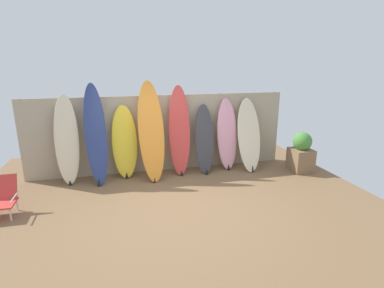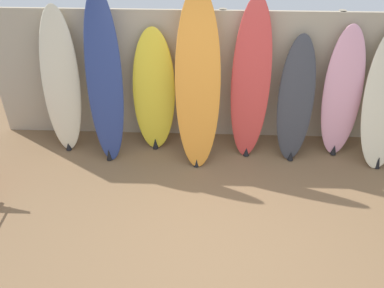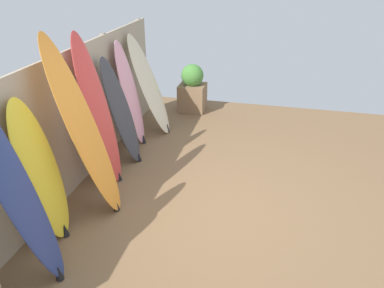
{
  "view_description": "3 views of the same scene",
  "coord_description": "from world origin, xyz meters",
  "px_view_note": "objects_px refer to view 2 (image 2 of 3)",
  "views": [
    {
      "loc": [
        -0.99,
        -4.83,
        2.55
      ],
      "look_at": [
        0.44,
        0.77,
        0.94
      ],
      "focal_mm": 28.0,
      "sensor_mm": 36.0,
      "label": 1
    },
    {
      "loc": [
        -0.18,
        -3.11,
        3.52
      ],
      "look_at": [
        -0.32,
        0.69,
        0.75
      ],
      "focal_mm": 40.0,
      "sensor_mm": 36.0,
      "label": 2
    },
    {
      "loc": [
        -3.73,
        -0.55,
        2.83
      ],
      "look_at": [
        0.28,
        0.41,
        0.75
      ],
      "focal_mm": 35.0,
      "sensor_mm": 36.0,
      "label": 3
    }
  ],
  "objects_px": {
    "surfboard_red_4": "(251,82)",
    "surfboard_pink_6": "(342,94)",
    "surfboard_yellow_2": "(154,92)",
    "surfboard_navy_1": "(104,80)",
    "surfboard_orange_3": "(198,83)",
    "surfboard_cream_0": "(61,82)",
    "surfboard_charcoal_5": "(296,100)"
  },
  "relations": [
    {
      "from": "surfboard_red_4",
      "to": "surfboard_pink_6",
      "type": "distance_m",
      "value": 1.19
    },
    {
      "from": "surfboard_yellow_2",
      "to": "surfboard_pink_6",
      "type": "bearing_deg",
      "value": -0.58
    },
    {
      "from": "surfboard_navy_1",
      "to": "surfboard_orange_3",
      "type": "relative_size",
      "value": 0.99
    },
    {
      "from": "surfboard_navy_1",
      "to": "surfboard_orange_3",
      "type": "height_order",
      "value": "surfboard_orange_3"
    },
    {
      "from": "surfboard_cream_0",
      "to": "surfboard_yellow_2",
      "type": "relative_size",
      "value": 1.17
    },
    {
      "from": "surfboard_navy_1",
      "to": "surfboard_red_4",
      "type": "xyz_separation_m",
      "value": [
        1.82,
        0.1,
        -0.04
      ]
    },
    {
      "from": "surfboard_navy_1",
      "to": "surfboard_yellow_2",
      "type": "distance_m",
      "value": 0.65
    },
    {
      "from": "surfboard_pink_6",
      "to": "surfboard_orange_3",
      "type": "bearing_deg",
      "value": -173.86
    },
    {
      "from": "surfboard_orange_3",
      "to": "surfboard_charcoal_5",
      "type": "distance_m",
      "value": 1.28
    },
    {
      "from": "surfboard_navy_1",
      "to": "surfboard_red_4",
      "type": "relative_size",
      "value": 1.04
    },
    {
      "from": "surfboard_navy_1",
      "to": "surfboard_red_4",
      "type": "bearing_deg",
      "value": 3.12
    },
    {
      "from": "surfboard_yellow_2",
      "to": "surfboard_orange_3",
      "type": "bearing_deg",
      "value": -21.13
    },
    {
      "from": "surfboard_yellow_2",
      "to": "surfboard_pink_6",
      "type": "distance_m",
      "value": 2.41
    },
    {
      "from": "surfboard_cream_0",
      "to": "surfboard_charcoal_5",
      "type": "relative_size",
      "value": 1.19
    },
    {
      "from": "surfboard_cream_0",
      "to": "surfboard_navy_1",
      "type": "distance_m",
      "value": 0.62
    },
    {
      "from": "surfboard_orange_3",
      "to": "surfboard_charcoal_5",
      "type": "xyz_separation_m",
      "value": [
        1.24,
        0.11,
        -0.28
      ]
    },
    {
      "from": "surfboard_red_4",
      "to": "surfboard_pink_6",
      "type": "bearing_deg",
      "value": 1.97
    },
    {
      "from": "surfboard_cream_0",
      "to": "surfboard_orange_3",
      "type": "bearing_deg",
      "value": -5.88
    },
    {
      "from": "surfboard_pink_6",
      "to": "surfboard_cream_0",
      "type": "bearing_deg",
      "value": -179.73
    },
    {
      "from": "surfboard_cream_0",
      "to": "surfboard_charcoal_5",
      "type": "xyz_separation_m",
      "value": [
        3.0,
        -0.08,
        -0.16
      ]
    },
    {
      "from": "surfboard_navy_1",
      "to": "surfboard_red_4",
      "type": "distance_m",
      "value": 1.82
    },
    {
      "from": "surfboard_navy_1",
      "to": "surfboard_yellow_2",
      "type": "bearing_deg",
      "value": 15.66
    },
    {
      "from": "surfboard_navy_1",
      "to": "surfboard_yellow_2",
      "type": "xyz_separation_m",
      "value": [
        0.58,
        0.16,
        -0.25
      ]
    },
    {
      "from": "surfboard_charcoal_5",
      "to": "surfboard_red_4",
      "type": "bearing_deg",
      "value": 174.86
    },
    {
      "from": "surfboard_orange_3",
      "to": "surfboard_pink_6",
      "type": "bearing_deg",
      "value": 6.14
    },
    {
      "from": "surfboard_yellow_2",
      "to": "surfboard_pink_6",
      "type": "xyz_separation_m",
      "value": [
        2.41,
        -0.02,
        0.04
      ]
    },
    {
      "from": "surfboard_cream_0",
      "to": "surfboard_navy_1",
      "type": "xyz_separation_m",
      "value": [
        0.6,
        -0.12,
        0.11
      ]
    },
    {
      "from": "surfboard_red_4",
      "to": "surfboard_yellow_2",
      "type": "bearing_deg",
      "value": 176.99
    },
    {
      "from": "surfboard_navy_1",
      "to": "surfboard_orange_3",
      "type": "xyz_separation_m",
      "value": [
        1.16,
        -0.06,
        0.01
      ]
    },
    {
      "from": "surfboard_navy_1",
      "to": "surfboard_yellow_2",
      "type": "relative_size",
      "value": 1.3
    },
    {
      "from": "surfboard_cream_0",
      "to": "surfboard_charcoal_5",
      "type": "bearing_deg",
      "value": -1.45
    },
    {
      "from": "surfboard_navy_1",
      "to": "surfboard_orange_3",
      "type": "distance_m",
      "value": 1.16
    }
  ]
}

